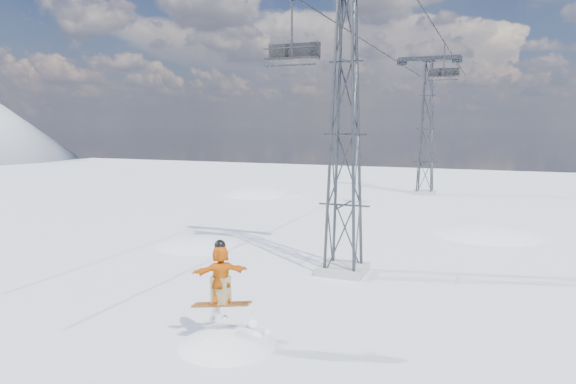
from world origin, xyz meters
name	(u,v)px	position (x,y,z in m)	size (l,w,h in m)	color
ground	(229,351)	(0.00, 0.00, 0.00)	(120.00, 120.00, 0.00)	white
snow_terrain	(316,347)	(-4.77, 21.24, -9.59)	(39.00, 37.00, 22.00)	white
lift_tower_near	(345,135)	(0.80, 8.00, 5.47)	(5.20, 1.80, 11.43)	#999999
lift_tower_far	(427,129)	(0.80, 33.00, 5.47)	(5.20, 1.80, 11.43)	#999999
haul_cables	(400,38)	(0.80, 19.50, 10.85)	(4.46, 51.00, 0.06)	black
lift_chair_near	(293,53)	(-1.40, 8.06, 8.68)	(2.19, 0.63, 2.71)	black
lift_chair_mid	(444,73)	(3.00, 22.55, 9.04)	(1.82, 0.52, 2.26)	black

